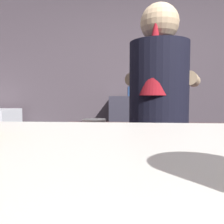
% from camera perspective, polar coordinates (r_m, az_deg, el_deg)
% --- Properties ---
extents(wall_back, '(5.20, 0.10, 2.70)m').
position_cam_1_polar(wall_back, '(3.50, 6.78, 7.42)').
color(wall_back, '#51464E').
rests_on(wall_back, ground).
extents(prep_counter, '(2.10, 0.60, 0.90)m').
position_cam_1_polar(prep_counter, '(2.05, 18.77, -15.84)').
color(prep_counter, brown).
rests_on(prep_counter, ground).
extents(back_shelf, '(0.75, 0.36, 1.13)m').
position_cam_1_polar(back_shelf, '(3.26, 6.16, -6.21)').
color(back_shelf, '#353340').
rests_on(back_shelf, ground).
extents(bartender, '(0.50, 0.55, 1.66)m').
position_cam_1_polar(bartender, '(1.44, 10.83, -3.27)').
color(bartender, '#252635').
rests_on(bartender, ground).
extents(mixing_bowl, '(0.19, 0.19, 0.05)m').
position_cam_1_polar(mixing_bowl, '(1.92, -4.22, -2.45)').
color(mixing_bowl, silver).
rests_on(mixing_bowl, prep_counter).
extents(chefs_knife, '(0.24, 0.11, 0.01)m').
position_cam_1_polar(chefs_knife, '(1.89, 17.94, -3.41)').
color(chefs_knife, silver).
rests_on(chefs_knife, prep_counter).
extents(bottle_olive_oil, '(0.05, 0.05, 0.18)m').
position_cam_1_polar(bottle_olive_oil, '(3.20, 4.16, 5.00)').
color(bottle_olive_oil, '#39609E').
rests_on(bottle_olive_oil, back_shelf).
extents(bottle_hot_sauce, '(0.07, 0.07, 0.21)m').
position_cam_1_polar(bottle_hot_sauce, '(3.19, 6.61, 5.16)').
color(bottle_hot_sauce, '#D1CA85').
rests_on(bottle_hot_sauce, back_shelf).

